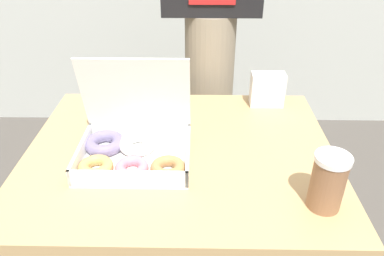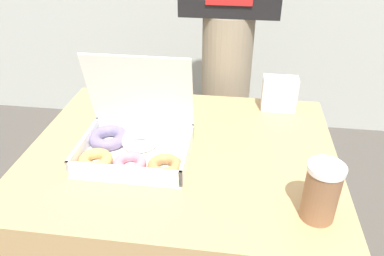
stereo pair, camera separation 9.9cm
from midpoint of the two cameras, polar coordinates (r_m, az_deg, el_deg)
The scene contains 4 objects.
table at distance 1.31m, azimuth -3.86°, elevation -16.53°, with size 0.88×0.71×0.73m.
donut_box at distance 1.04m, azimuth -12.19°, elevation -2.75°, with size 0.32×0.25×0.27m.
coffee_cup at distance 0.88m, azimuth 17.02°, elevation -7.94°, with size 0.08×0.08×0.14m.
napkin_holder at distance 1.30m, azimuth 9.27°, elevation 5.76°, with size 0.11×0.06×0.12m.
Camera 1 is at (0.05, -0.88, 1.34)m, focal length 35.00 mm.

